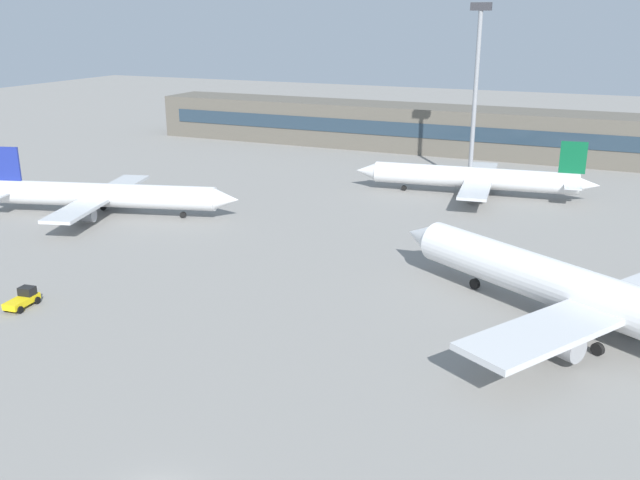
{
  "coord_description": "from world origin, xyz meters",
  "views": [
    {
      "loc": [
        22.05,
        -26.57,
        26.49
      ],
      "look_at": [
        -7.13,
        40.0,
        3.0
      ],
      "focal_mm": 39.05,
      "sensor_mm": 36.0,
      "label": 1
    }
  ],
  "objects_px": {
    "baggage_tug_yellow": "(23,299)",
    "floodlight_tower_west": "(476,84)",
    "airplane_mid": "(108,195)",
    "airplane_near": "(596,298)",
    "airplane_far": "(472,178)"
  },
  "relations": [
    {
      "from": "airplane_near",
      "to": "floodlight_tower_west",
      "type": "bearing_deg",
      "value": 112.57
    },
    {
      "from": "airplane_mid",
      "to": "floodlight_tower_west",
      "type": "xyz_separation_m",
      "value": [
        41.96,
        38.73,
        13.46
      ]
    },
    {
      "from": "airplane_far",
      "to": "floodlight_tower_west",
      "type": "distance_m",
      "value": 15.48
    },
    {
      "from": "airplane_near",
      "to": "airplane_far",
      "type": "bearing_deg",
      "value": 113.87
    },
    {
      "from": "airplane_near",
      "to": "floodlight_tower_west",
      "type": "height_order",
      "value": "floodlight_tower_west"
    },
    {
      "from": "baggage_tug_yellow",
      "to": "airplane_mid",
      "type": "bearing_deg",
      "value": 115.51
    },
    {
      "from": "floodlight_tower_west",
      "to": "baggage_tug_yellow",
      "type": "bearing_deg",
      "value": -112.6
    },
    {
      "from": "baggage_tug_yellow",
      "to": "airplane_near",
      "type": "bearing_deg",
      "value": 16.68
    },
    {
      "from": "airplane_near",
      "to": "airplane_far",
      "type": "distance_m",
      "value": 49.54
    },
    {
      "from": "airplane_far",
      "to": "baggage_tug_yellow",
      "type": "bearing_deg",
      "value": -116.45
    },
    {
      "from": "airplane_mid",
      "to": "floodlight_tower_west",
      "type": "relative_size",
      "value": 1.29
    },
    {
      "from": "airplane_far",
      "to": "baggage_tug_yellow",
      "type": "xyz_separation_m",
      "value": [
        -29.99,
        -60.29,
        -1.98
      ]
    },
    {
      "from": "airplane_near",
      "to": "airplane_far",
      "type": "xyz_separation_m",
      "value": [
        -20.05,
        45.29,
        -0.77
      ]
    },
    {
      "from": "baggage_tug_yellow",
      "to": "floodlight_tower_west",
      "type": "xyz_separation_m",
      "value": [
        28.16,
        67.65,
        15.48
      ]
    },
    {
      "from": "airplane_mid",
      "to": "floodlight_tower_west",
      "type": "bearing_deg",
      "value": 42.71
    }
  ]
}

